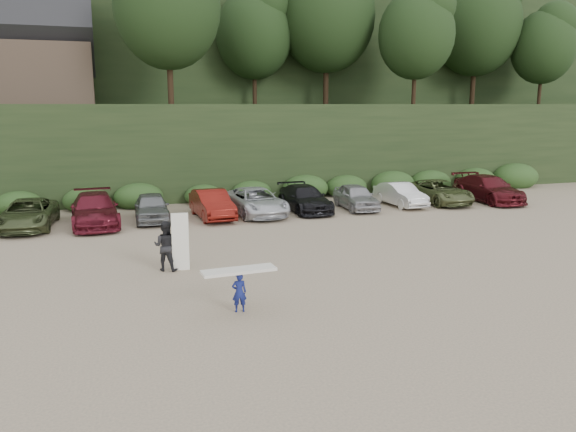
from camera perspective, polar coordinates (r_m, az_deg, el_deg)
name	(u,v)px	position (r m, az deg, el deg)	size (l,w,h in m)	color
ground	(321,263)	(21.59, 3.33, -4.81)	(120.00, 120.00, 0.00)	tan
hillside_backdrop	(179,48)	(55.96, -10.98, 16.44)	(90.00, 41.50, 28.00)	black
parked_cars	(244,202)	(30.62, -4.54, 1.40)	(34.32, 5.88, 1.61)	#BCBDC1
child_surfer	(239,283)	(16.47, -5.00, -6.77)	(2.20, 0.73, 1.30)	navy
adult_surfer	(167,246)	(20.88, -12.19, -2.95)	(1.38, 1.02, 2.17)	black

